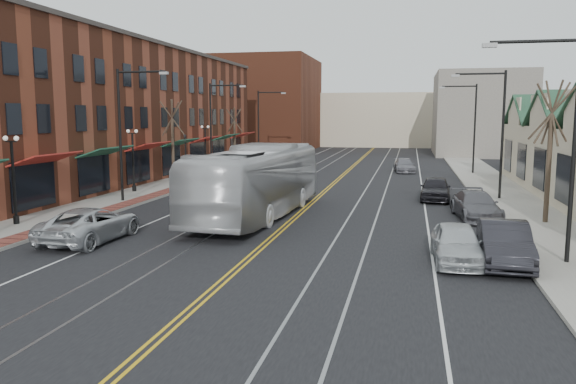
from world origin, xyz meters
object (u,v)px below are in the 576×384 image
at_px(parked_car_b, 504,243).
at_px(parked_car_c, 476,205).
at_px(parked_suv, 91,224).
at_px(parked_car_d, 435,189).
at_px(transit_bus, 257,182).
at_px(parked_car_a, 457,243).

xyz_separation_m(parked_car_b, parked_car_c, (0.00, 9.25, -0.07)).
bearing_deg(parked_car_c, parked_suv, -158.52).
bearing_deg(parked_car_b, parked_car_d, 98.82).
bearing_deg(parked_suv, transit_bus, -126.17).
bearing_deg(parked_car_a, parked_car_c, 78.08).
bearing_deg(parked_car_b, parked_car_c, 92.15).
xyz_separation_m(parked_suv, parked_car_c, (16.80, 9.02, -0.03)).
relative_size(parked_suv, parked_car_b, 1.12).
relative_size(parked_car_a, parked_car_b, 0.91).
distance_m(transit_bus, parked_car_c, 11.53).
height_order(parked_suv, parked_car_a, parked_suv).
bearing_deg(parked_car_c, parked_car_a, -106.81).
xyz_separation_m(parked_car_b, parked_car_d, (-1.80, 15.39, -0.02)).
distance_m(parked_suv, parked_car_d, 21.32).
bearing_deg(transit_bus, parked_suv, 56.01).
height_order(parked_suv, parked_car_d, parked_car_d).
relative_size(parked_suv, parked_car_a, 1.24).
bearing_deg(transit_bus, parked_car_d, -135.83).
bearing_deg(parked_car_c, parked_car_b, -96.74).
xyz_separation_m(parked_car_a, parked_car_d, (-0.13, 15.52, 0.03)).
bearing_deg(parked_car_d, parked_car_b, -80.22).
height_order(transit_bus, parked_car_b, transit_bus).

